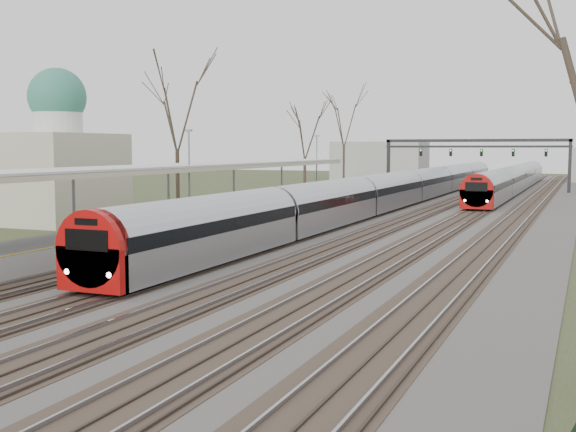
# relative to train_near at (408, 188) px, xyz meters

# --- Properties ---
(track_bed) EXTENTS (24.00, 160.00, 0.22)m
(track_bed) POSITION_rel_train_near_xyz_m (2.76, -8.51, -1.42)
(track_bed) COLOR #474442
(track_bed) RESTS_ON ground
(platform) EXTENTS (3.50, 69.00, 1.00)m
(platform) POSITION_rel_train_near_xyz_m (-6.55, -26.01, -0.98)
(platform) COLOR #9E9B93
(platform) RESTS_ON ground
(canopy) EXTENTS (4.10, 50.00, 3.11)m
(canopy) POSITION_rel_train_near_xyz_m (-6.55, -30.52, 2.45)
(canopy) COLOR slate
(canopy) RESTS_ON platform
(dome_building) EXTENTS (10.00, 8.00, 10.30)m
(dome_building) POSITION_rel_train_near_xyz_m (-19.21, -25.51, 2.24)
(dome_building) COLOR beige
(dome_building) RESTS_ON ground
(signal_gantry) EXTENTS (21.00, 0.59, 6.08)m
(signal_gantry) POSITION_rel_train_near_xyz_m (2.79, 21.48, 3.43)
(signal_gantry) COLOR black
(signal_gantry) RESTS_ON ground
(tree_west_far) EXTENTS (5.50, 5.50, 11.33)m
(tree_west_far) POSITION_rel_train_near_xyz_m (-14.50, -15.51, 6.54)
(tree_west_far) COLOR #2D231C
(tree_west_far) RESTS_ON ground
(train_near) EXTENTS (2.62, 90.21, 3.05)m
(train_near) POSITION_rel_train_near_xyz_m (0.00, 0.00, 0.00)
(train_near) COLOR #A7A9B1
(train_near) RESTS_ON ground
(train_far) EXTENTS (2.62, 60.21, 3.05)m
(train_far) POSITION_rel_train_near_xyz_m (7.00, 23.10, 0.00)
(train_far) COLOR #A7A9B1
(train_far) RESTS_ON ground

